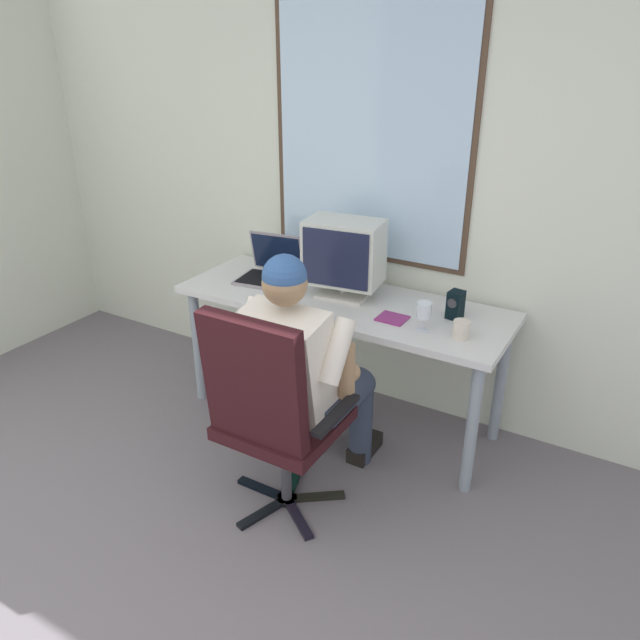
# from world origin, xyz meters

# --- Properties ---
(wall_rear) EXTENTS (5.33, 0.08, 2.83)m
(wall_rear) POSITION_xyz_m (-0.01, 2.59, 1.42)
(wall_rear) COLOR silver
(wall_rear) RESTS_ON ground
(desk) EXTENTS (1.80, 0.63, 0.75)m
(desk) POSITION_xyz_m (-0.20, 2.22, 0.66)
(desk) COLOR #87949F
(desk) RESTS_ON ground
(office_chair) EXTENTS (0.58, 0.54, 1.05)m
(office_chair) POSITION_xyz_m (-0.08, 1.35, 0.59)
(office_chair) COLOR black
(office_chair) RESTS_ON ground
(person_seated) EXTENTS (0.53, 0.76, 1.23)m
(person_seated) POSITION_xyz_m (-0.08, 1.62, 0.65)
(person_seated) COLOR #2E3749
(person_seated) RESTS_ON ground
(crt_monitor) EXTENTS (0.42, 0.30, 0.42)m
(crt_monitor) POSITION_xyz_m (-0.22, 2.26, 0.99)
(crt_monitor) COLOR beige
(crt_monitor) RESTS_ON desk
(laptop) EXTENTS (0.36, 0.35, 0.25)m
(laptop) POSITION_xyz_m (-0.70, 2.29, 0.81)
(laptop) COLOR gray
(laptop) RESTS_ON desk
(wine_glass) EXTENTS (0.07, 0.07, 0.15)m
(wine_glass) POSITION_xyz_m (0.32, 2.07, 0.84)
(wine_glass) COLOR silver
(wine_glass) RESTS_ON desk
(desk_speaker) EXTENTS (0.08, 0.09, 0.14)m
(desk_speaker) POSITION_xyz_m (0.40, 2.29, 0.82)
(desk_speaker) COLOR black
(desk_speaker) RESTS_ON desk
(cd_case) EXTENTS (0.14, 0.13, 0.01)m
(cd_case) POSITION_xyz_m (0.14, 2.12, 0.75)
(cd_case) COLOR #8A286E
(cd_case) RESTS_ON desk
(coffee_mug) EXTENTS (0.08, 0.08, 0.09)m
(coffee_mug) POSITION_xyz_m (0.50, 2.09, 0.79)
(coffee_mug) COLOR beige
(coffee_mug) RESTS_ON desk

